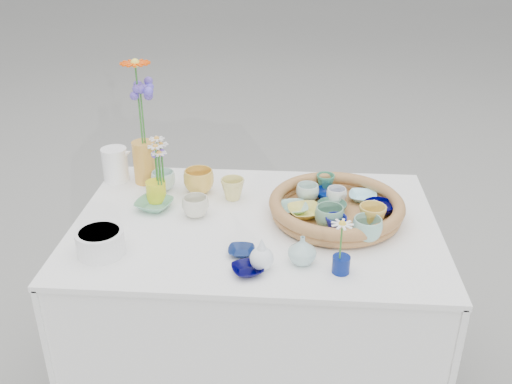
# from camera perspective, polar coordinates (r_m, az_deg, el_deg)

# --- Properties ---
(ground) EXTENTS (80.00, 80.00, 0.00)m
(ground) POSITION_cam_1_polar(r_m,az_deg,el_deg) (2.46, -0.03, -18.65)
(ground) COLOR gray
(display_table) EXTENTS (1.26, 0.86, 0.77)m
(display_table) POSITION_cam_1_polar(r_m,az_deg,el_deg) (2.46, -0.03, -18.65)
(display_table) COLOR white
(display_table) RESTS_ON ground
(wicker_tray) EXTENTS (0.47, 0.47, 0.08)m
(wicker_tray) POSITION_cam_1_polar(r_m,az_deg,el_deg) (2.02, 8.02, -1.56)
(wicker_tray) COLOR brown
(wicker_tray) RESTS_ON display_table
(tray_ceramic_0) EXTENTS (0.14, 0.14, 0.03)m
(tray_ceramic_0) POSITION_cam_1_polar(r_m,az_deg,el_deg) (2.11, 7.29, -0.24)
(tray_ceramic_0) COLOR navy
(tray_ceramic_0) RESTS_ON wicker_tray
(tray_ceramic_1) EXTENTS (0.14, 0.14, 0.03)m
(tray_ceramic_1) POSITION_cam_1_polar(r_m,az_deg,el_deg) (2.05, 12.19, -1.58)
(tray_ceramic_1) COLOR #01003F
(tray_ceramic_1) RESTS_ON wicker_tray
(tray_ceramic_2) EXTENTS (0.12, 0.12, 0.08)m
(tray_ceramic_2) POSITION_cam_1_polar(r_m,az_deg,el_deg) (1.93, 11.53, -2.49)
(tray_ceramic_2) COLOR gold
(tray_ceramic_2) RESTS_ON wicker_tray
(tray_ceramic_3) EXTENTS (0.14, 0.14, 0.03)m
(tray_ceramic_3) POSITION_cam_1_polar(r_m,az_deg,el_deg) (2.03, 7.60, -1.55)
(tray_ceramic_3) COLOR #4D7F68
(tray_ceramic_3) RESTS_ON wicker_tray
(tray_ceramic_4) EXTENTS (0.10, 0.10, 0.08)m
(tray_ceramic_4) POSITION_cam_1_polar(r_m,az_deg,el_deg) (1.91, 7.35, -2.54)
(tray_ceramic_4) COLOR #6CA17F
(tray_ceramic_4) RESTS_ON wicker_tray
(tray_ceramic_5) EXTENTS (0.13, 0.13, 0.03)m
(tray_ceramic_5) POSITION_cam_1_polar(r_m,az_deg,el_deg) (2.01, 3.70, -1.63)
(tray_ceramic_5) COLOR #8EC4B7
(tray_ceramic_5) RESTS_ON wicker_tray
(tray_ceramic_6) EXTENTS (0.09, 0.09, 0.07)m
(tray_ceramic_6) POSITION_cam_1_polar(r_m,az_deg,el_deg) (2.08, 5.17, -0.08)
(tray_ceramic_6) COLOR silver
(tray_ceramic_6) RESTS_ON wicker_tray
(tray_ceramic_7) EXTENTS (0.08, 0.08, 0.06)m
(tray_ceramic_7) POSITION_cam_1_polar(r_m,az_deg,el_deg) (2.08, 8.05, -0.36)
(tray_ceramic_7) COLOR white
(tray_ceramic_7) RESTS_ON wicker_tray
(tray_ceramic_8) EXTENTS (0.11, 0.11, 0.02)m
(tray_ceramic_8) POSITION_cam_1_polar(r_m,az_deg,el_deg) (2.13, 10.62, -0.48)
(tray_ceramic_8) COLOR #A0E5F7
(tray_ceramic_8) RESTS_ON wicker_tray
(tray_ceramic_9) EXTENTS (0.08, 0.08, 0.07)m
(tray_ceramic_9) POSITION_cam_1_polar(r_m,az_deg,el_deg) (1.88, 7.97, -3.32)
(tray_ceramic_9) COLOR navy
(tray_ceramic_9) RESTS_ON wicker_tray
(tray_ceramic_10) EXTENTS (0.15, 0.15, 0.03)m
(tray_ceramic_10) POSITION_cam_1_polar(r_m,az_deg,el_deg) (1.99, 4.93, -1.97)
(tray_ceramic_10) COLOR #D9CA52
(tray_ceramic_10) RESTS_ON wicker_tray
(tray_ceramic_11) EXTENTS (0.11, 0.11, 0.08)m
(tray_ceramic_11) POSITION_cam_1_polar(r_m,az_deg,el_deg) (1.87, 11.06, -3.66)
(tray_ceramic_11) COLOR #89C0B0
(tray_ceramic_11) RESTS_ON wicker_tray
(tray_ceramic_12) EXTENTS (0.09, 0.09, 0.06)m
(tray_ceramic_12) POSITION_cam_1_polar(r_m,az_deg,el_deg) (2.17, 6.95, 0.95)
(tray_ceramic_12) COLOR #357F5B
(tray_ceramic_12) RESTS_ON wicker_tray
(loose_ceramic_0) EXTENTS (0.15, 0.15, 0.09)m
(loose_ceramic_0) POSITION_cam_1_polar(r_m,az_deg,el_deg) (2.18, -5.74, 1.08)
(loose_ceramic_0) COLOR gold
(loose_ceramic_0) RESTS_ON display_table
(loose_ceramic_1) EXTENTS (0.09, 0.09, 0.08)m
(loose_ceramic_1) POSITION_cam_1_polar(r_m,az_deg,el_deg) (2.13, -2.35, 0.31)
(loose_ceramic_1) COLOR #D4C972
(loose_ceramic_1) RESTS_ON display_table
(loose_ceramic_2) EXTENTS (0.16, 0.16, 0.03)m
(loose_ceramic_2) POSITION_cam_1_polar(r_m,az_deg,el_deg) (2.10, -10.14, -1.25)
(loose_ceramic_2) COLOR #64A481
(loose_ceramic_2) RESTS_ON display_table
(loose_ceramic_3) EXTENTS (0.11, 0.11, 0.07)m
(loose_ceramic_3) POSITION_cam_1_polar(r_m,az_deg,el_deg) (2.02, -6.07, -1.46)
(loose_ceramic_3) COLOR beige
(loose_ceramic_3) RESTS_ON display_table
(loose_ceramic_4) EXTENTS (0.08, 0.08, 0.02)m
(loose_ceramic_4) POSITION_cam_1_polar(r_m,az_deg,el_deg) (1.81, -1.47, -5.94)
(loose_ceramic_4) COLOR navy
(loose_ceramic_4) RESTS_ON display_table
(loose_ceramic_5) EXTENTS (0.12, 0.12, 0.07)m
(loose_ceramic_5) POSITION_cam_1_polar(r_m,az_deg,el_deg) (2.23, -9.25, 1.16)
(loose_ceramic_5) COLOR silver
(loose_ceramic_5) RESTS_ON display_table
(loose_ceramic_6) EXTENTS (0.12, 0.12, 0.02)m
(loose_ceramic_6) POSITION_cam_1_polar(r_m,az_deg,el_deg) (1.72, -0.84, -7.78)
(loose_ceramic_6) COLOR #010031
(loose_ceramic_6) RESTS_ON display_table
(fluted_bowl) EXTENTS (0.18, 0.18, 0.08)m
(fluted_bowl) POSITION_cam_1_polar(r_m,az_deg,el_deg) (1.86, -15.30, -4.87)
(fluted_bowl) COLOR white
(fluted_bowl) RESTS_ON display_table
(bud_vase_paleblue) EXTENTS (0.08, 0.08, 0.11)m
(bud_vase_paleblue) POSITION_cam_1_polar(r_m,az_deg,el_deg) (1.71, 0.58, -6.13)
(bud_vase_paleblue) COLOR white
(bud_vase_paleblue) RESTS_ON display_table
(bud_vase_seafoam) EXTENTS (0.11, 0.11, 0.09)m
(bud_vase_seafoam) POSITION_cam_1_polar(r_m,az_deg,el_deg) (1.75, 4.65, -5.79)
(bud_vase_seafoam) COLOR #9EC3BF
(bud_vase_seafoam) RESTS_ON display_table
(bud_vase_cobalt) EXTENTS (0.07, 0.07, 0.05)m
(bud_vase_cobalt) POSITION_cam_1_polar(r_m,az_deg,el_deg) (1.73, 8.50, -7.18)
(bud_vase_cobalt) COLOR navy
(bud_vase_cobalt) RESTS_ON display_table
(single_daisy) EXTENTS (0.08, 0.08, 0.14)m
(single_daisy) POSITION_cam_1_polar(r_m,az_deg,el_deg) (1.68, 8.50, -4.92)
(single_daisy) COLOR white
(single_daisy) RESTS_ON bud_vase_cobalt
(tall_vase_yellow) EXTENTS (0.09, 0.09, 0.17)m
(tall_vase_yellow) POSITION_cam_1_polar(r_m,az_deg,el_deg) (2.28, -11.06, 2.95)
(tall_vase_yellow) COLOR gold
(tall_vase_yellow) RESTS_ON display_table
(gerbera) EXTENTS (0.13, 0.13, 0.33)m
(gerbera) POSITION_cam_1_polar(r_m,az_deg,el_deg) (2.19, -11.62, 8.57)
(gerbera) COLOR #FF4700
(gerbera) RESTS_ON tall_vase_yellow
(hydrangea) EXTENTS (0.09, 0.09, 0.29)m
(hydrangea) POSITION_cam_1_polar(r_m,az_deg,el_deg) (2.20, -11.26, 7.35)
(hydrangea) COLOR #5A45B7
(hydrangea) RESTS_ON tall_vase_yellow
(white_pitcher) EXTENTS (0.15, 0.12, 0.13)m
(white_pitcher) POSITION_cam_1_polar(r_m,az_deg,el_deg) (2.33, -13.90, 2.68)
(white_pitcher) COLOR white
(white_pitcher) RESTS_ON display_table
(daisy_cup) EXTENTS (0.09, 0.09, 0.08)m
(daisy_cup) POSITION_cam_1_polar(r_m,az_deg,el_deg) (2.14, -9.95, 0.06)
(daisy_cup) COLOR yellow
(daisy_cup) RESTS_ON display_table
(daisy_posy) EXTENTS (0.10, 0.10, 0.17)m
(daisy_posy) POSITION_cam_1_polar(r_m,az_deg,el_deg) (2.08, -9.93, 3.09)
(daisy_posy) COLOR white
(daisy_posy) RESTS_ON daisy_cup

